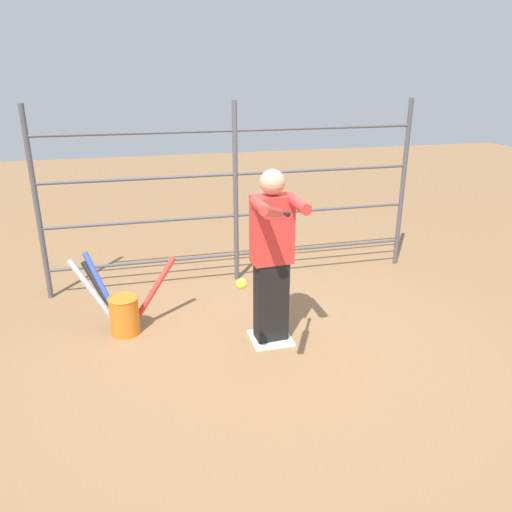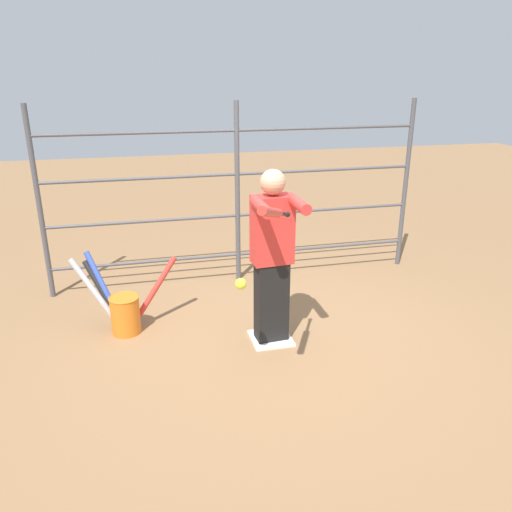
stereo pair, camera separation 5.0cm
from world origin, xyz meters
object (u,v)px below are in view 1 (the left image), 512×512
at_px(batter, 272,253).
at_px(baseball_bat_swinging, 274,212).
at_px(softball_in_flight, 241,284).
at_px(bat_bucket, 122,309).

bearing_deg(batter, baseball_bat_swinging, 74.35).
xyz_separation_m(softball_in_flight, bat_bucket, (1.02, -1.09, -0.64)).
relative_size(batter, softball_in_flight, 17.88).
distance_m(baseball_bat_swinging, softball_in_flight, 0.82).
height_order(baseball_bat_swinging, bat_bucket, baseball_bat_swinging).
xyz_separation_m(batter, bat_bucket, (1.43, -0.56, -0.68)).
bearing_deg(softball_in_flight, batter, -128.34).
bearing_deg(softball_in_flight, baseball_bat_swinging, 112.97).
xyz_separation_m(batter, softball_in_flight, (0.42, 0.53, -0.05)).
bearing_deg(baseball_bat_swinging, softball_in_flight, -67.03).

